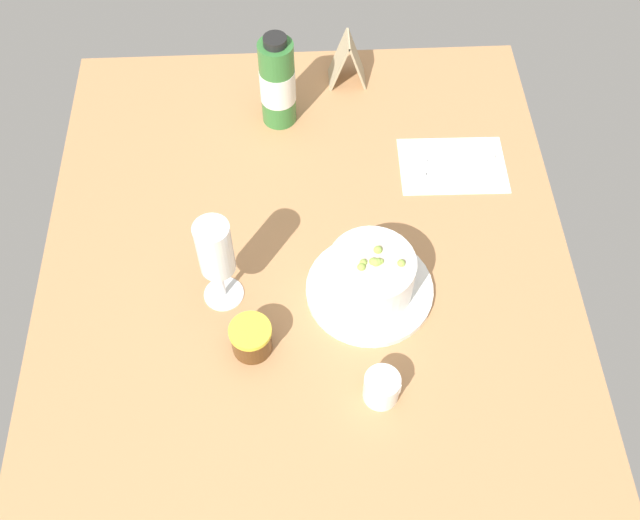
{
  "coord_description": "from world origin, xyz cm",
  "views": [
    {
      "loc": [
        -60.8,
        0.97,
        98.39
      ],
      "look_at": [
        2.0,
        -1.93,
        5.43
      ],
      "focal_mm": 42.05,
      "sensor_mm": 36.0,
      "label": 1
    }
  ],
  "objects_px": {
    "creamer_jug": "(382,387)",
    "wine_glass": "(215,252)",
    "menu_card": "(348,60)",
    "porridge_bowl": "(371,277)",
    "cutlery_setting": "(450,165)",
    "sauce_bottle_green": "(278,83)",
    "jam_jar": "(251,338)"
  },
  "relations": [
    {
      "from": "jam_jar",
      "to": "sauce_bottle_green",
      "type": "height_order",
      "value": "sauce_bottle_green"
    },
    {
      "from": "creamer_jug",
      "to": "wine_glass",
      "type": "bearing_deg",
      "value": 51.75
    },
    {
      "from": "wine_glass",
      "to": "sauce_bottle_green",
      "type": "distance_m",
      "value": 0.38
    },
    {
      "from": "creamer_jug",
      "to": "sauce_bottle_green",
      "type": "bearing_deg",
      "value": 13.75
    },
    {
      "from": "jam_jar",
      "to": "creamer_jug",
      "type": "bearing_deg",
      "value": -114.89
    },
    {
      "from": "porridge_bowl",
      "to": "menu_card",
      "type": "xyz_separation_m",
      "value": [
        0.47,
        0.0,
        0.01
      ]
    },
    {
      "from": "creamer_jug",
      "to": "jam_jar",
      "type": "height_order",
      "value": "creamer_jug"
    },
    {
      "from": "creamer_jug",
      "to": "jam_jar",
      "type": "distance_m",
      "value": 0.2
    },
    {
      "from": "cutlery_setting",
      "to": "sauce_bottle_green",
      "type": "distance_m",
      "value": 0.33
    },
    {
      "from": "creamer_jug",
      "to": "cutlery_setting",
      "type": "bearing_deg",
      "value": -20.64
    },
    {
      "from": "wine_glass",
      "to": "sauce_bottle_green",
      "type": "relative_size",
      "value": 0.94
    },
    {
      "from": "porridge_bowl",
      "to": "wine_glass",
      "type": "xyz_separation_m",
      "value": [
        0.01,
        0.22,
        0.07
      ]
    },
    {
      "from": "creamer_jug",
      "to": "jam_jar",
      "type": "relative_size",
      "value": 0.99
    },
    {
      "from": "creamer_jug",
      "to": "wine_glass",
      "type": "height_order",
      "value": "wine_glass"
    },
    {
      "from": "porridge_bowl",
      "to": "sauce_bottle_green",
      "type": "height_order",
      "value": "sauce_bottle_green"
    },
    {
      "from": "creamer_jug",
      "to": "sauce_bottle_green",
      "type": "distance_m",
      "value": 0.57
    },
    {
      "from": "wine_glass",
      "to": "menu_card",
      "type": "relative_size",
      "value": 1.74
    },
    {
      "from": "cutlery_setting",
      "to": "creamer_jug",
      "type": "xyz_separation_m",
      "value": [
        -0.42,
        0.16,
        0.02
      ]
    },
    {
      "from": "sauce_bottle_green",
      "to": "menu_card",
      "type": "xyz_separation_m",
      "value": [
        0.09,
        -0.13,
        -0.04
      ]
    },
    {
      "from": "porridge_bowl",
      "to": "wine_glass",
      "type": "relative_size",
      "value": 1.14
    },
    {
      "from": "sauce_bottle_green",
      "to": "menu_card",
      "type": "height_order",
      "value": "sauce_bottle_green"
    },
    {
      "from": "porridge_bowl",
      "to": "creamer_jug",
      "type": "bearing_deg",
      "value": -179.21
    },
    {
      "from": "jam_jar",
      "to": "menu_card",
      "type": "relative_size",
      "value": 0.63
    },
    {
      "from": "porridge_bowl",
      "to": "cutlery_setting",
      "type": "relative_size",
      "value": 1.05
    },
    {
      "from": "creamer_jug",
      "to": "wine_glass",
      "type": "xyz_separation_m",
      "value": [
        0.18,
        0.23,
        0.09
      ]
    },
    {
      "from": "sauce_bottle_green",
      "to": "cutlery_setting",
      "type": "bearing_deg",
      "value": -113.62
    },
    {
      "from": "wine_glass",
      "to": "menu_card",
      "type": "height_order",
      "value": "wine_glass"
    },
    {
      "from": "creamer_jug",
      "to": "menu_card",
      "type": "distance_m",
      "value": 0.65
    },
    {
      "from": "creamer_jug",
      "to": "jam_jar",
      "type": "xyz_separation_m",
      "value": [
        0.08,
        0.18,
        0.0
      ]
    },
    {
      "from": "jam_jar",
      "to": "porridge_bowl",
      "type": "bearing_deg",
      "value": -63.97
    },
    {
      "from": "jam_jar",
      "to": "menu_card",
      "type": "height_order",
      "value": "menu_card"
    },
    {
      "from": "wine_glass",
      "to": "menu_card",
      "type": "xyz_separation_m",
      "value": [
        0.47,
        -0.22,
        -0.07
      ]
    }
  ]
}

